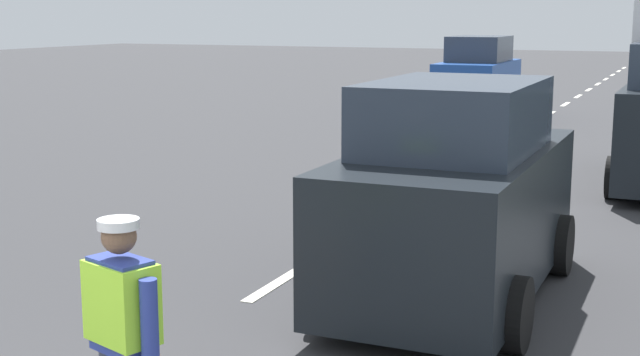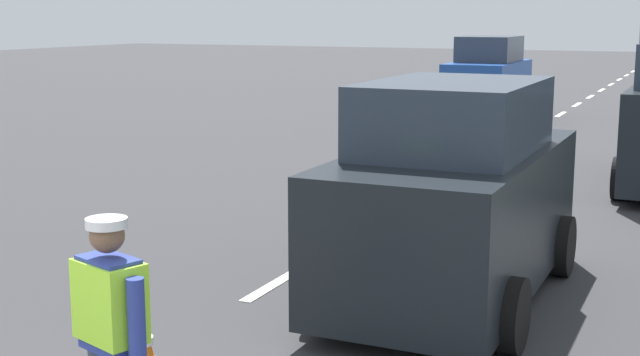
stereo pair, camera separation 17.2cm
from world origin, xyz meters
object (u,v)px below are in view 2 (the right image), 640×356
(car_outgoing_ahead, at_px, (454,199))
(traffic_cone_far, at_px, (141,346))
(car_oncoming_second, at_px, (488,80))
(road_worker, at_px, (115,333))

(car_outgoing_ahead, bearing_deg, traffic_cone_far, -118.11)
(traffic_cone_far, bearing_deg, car_oncoming_second, 95.98)
(traffic_cone_far, bearing_deg, car_outgoing_ahead, 61.89)
(road_worker, distance_m, traffic_cone_far, 1.54)
(road_worker, xyz_separation_m, traffic_cone_far, (-0.70, 1.21, -0.63))
(traffic_cone_far, height_order, car_outgoing_ahead, car_outgoing_ahead)
(car_outgoing_ahead, bearing_deg, car_oncoming_second, 102.84)
(road_worker, relative_size, traffic_cone_far, 2.76)
(road_worker, bearing_deg, car_outgoing_ahead, 77.58)
(road_worker, bearing_deg, car_oncoming_second, 97.58)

